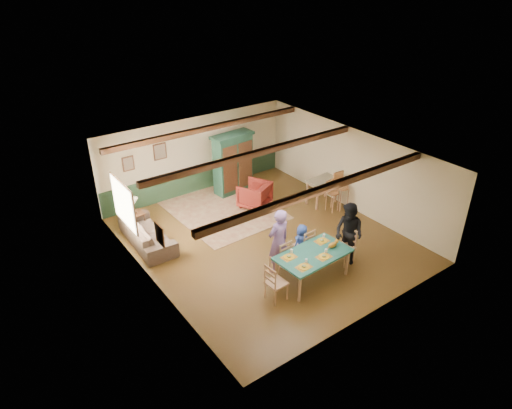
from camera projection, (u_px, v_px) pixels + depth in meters
floor at (265, 239)px, 13.49m from camera, size 8.00×8.00×0.00m
wall_back at (196, 155)px, 15.70m from camera, size 7.00×0.02×2.70m
wall_left at (150, 238)px, 11.05m from camera, size 0.02×8.00×2.70m
wall_right at (352, 169)px, 14.65m from camera, size 0.02×8.00×2.70m
ceiling at (265, 155)px, 12.21m from camera, size 7.00×8.00×0.02m
wainscot_back at (197, 179)px, 16.12m from camera, size 6.95×0.03×0.90m
ceiling_beam_front at (325, 189)px, 10.61m from camera, size 6.95×0.16×0.16m
ceiling_beam_mid at (257, 153)px, 12.54m from camera, size 6.95×0.16×0.16m
ceiling_beam_back at (209, 128)px, 14.39m from camera, size 6.95×0.16×0.16m
window_left at (123, 204)px, 12.18m from camera, size 0.06×1.60×1.30m
picture_left_wall at (160, 235)px, 10.45m from camera, size 0.04×0.42×0.52m
picture_back_a at (160, 152)px, 14.80m from camera, size 0.45×0.04×0.55m
picture_back_b at (128, 164)px, 14.30m from camera, size 0.38×0.04×0.48m
dining_table at (312, 267)px, 11.64m from camera, size 1.96×1.16×0.79m
dining_chair_far_left at (280, 256)px, 11.88m from camera, size 0.47×0.49×1.01m
dining_chair_far_right at (304, 245)px, 12.34m from camera, size 0.47×0.49×1.01m
dining_chair_end_left at (276, 282)px, 10.92m from camera, size 0.49×0.47×1.01m
dining_chair_end_right at (345, 247)px, 12.26m from camera, size 0.49×0.47×1.01m
person_man at (278, 241)px, 11.74m from camera, size 0.69×0.47×1.83m
person_woman at (349, 234)px, 12.14m from camera, size 0.70×0.88×1.75m
person_child at (302, 242)px, 12.39m from camera, size 0.54×0.36×1.06m
cat at (333, 244)px, 11.65m from camera, size 0.39×0.17×0.19m
place_setting_near_left at (304, 265)px, 10.92m from camera, size 0.44×0.34×0.11m
place_setting_near_center at (324, 255)px, 11.30m from camera, size 0.44×0.34×0.11m
place_setting_far_left at (289, 256)px, 11.28m from camera, size 0.44×0.34×0.11m
place_setting_far_right at (322, 240)px, 11.92m from camera, size 0.44×0.34×0.11m
area_rug at (224, 210)px, 15.04m from camera, size 3.13×3.68×0.01m
armoire at (233, 163)px, 15.81m from camera, size 1.56×0.74×2.13m
armchair at (254, 195)px, 15.10m from camera, size 1.24×1.25×0.86m
sofa at (147, 233)px, 13.16m from camera, size 1.00×2.39×0.69m
end_table at (136, 221)px, 13.89m from camera, size 0.50×0.50×0.55m
table_lamp at (134, 206)px, 13.64m from camera, size 0.28×0.28×0.51m
counter_table at (322, 191)px, 15.30m from camera, size 1.09×0.68×0.88m
bar_stool_left at (333, 196)px, 14.79m from camera, size 0.42×0.45×1.06m
bar_stool_right at (341, 191)px, 14.89m from camera, size 0.46×0.50×1.25m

